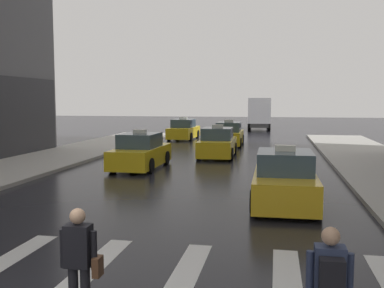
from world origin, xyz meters
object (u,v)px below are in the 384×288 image
object	(u,v)px
taxi_lead	(285,180)
taxi_second	(141,153)
pedestrian_with_handbag	(80,259)
taxi_third	(218,144)
pedestrian_with_backpack	(330,284)
taxi_fourth	(229,135)
box_truck	(259,113)
taxi_fifth	(184,130)

from	to	relation	value
taxi_lead	taxi_second	world-z (taller)	same
taxi_second	pedestrian_with_handbag	world-z (taller)	taxi_second
taxi_third	pedestrian_with_backpack	world-z (taller)	taxi_third
taxi_second	taxi_fourth	size ratio (longest dim) A/B	1.00
taxi_third	taxi_fourth	size ratio (longest dim) A/B	1.00
taxi_third	pedestrian_with_backpack	xyz separation A→B (m)	(3.83, -19.29, 0.25)
taxi_second	box_truck	world-z (taller)	box_truck
taxi_third	taxi_fifth	world-z (taller)	same
taxi_third	pedestrian_with_handbag	bearing A→B (deg)	-88.47
taxi_second	taxi_third	size ratio (longest dim) A/B	1.00
pedestrian_with_backpack	taxi_third	bearing A→B (deg)	101.22
taxi_second	taxi_fifth	xyz separation A→B (m)	(-1.15, 15.40, 0.00)
box_truck	pedestrian_with_handbag	xyz separation A→B (m)	(-0.92, -41.72, -0.92)
pedestrian_with_handbag	taxi_fourth	bearing A→B (deg)	91.24
taxi_fourth	box_truck	size ratio (longest dim) A/B	0.60
taxi_fifth	pedestrian_with_handbag	size ratio (longest dim) A/B	2.78
pedestrian_with_handbag	taxi_third	bearing A→B (deg)	91.53
taxi_second	taxi_third	bearing A→B (deg)	58.41
taxi_third	pedestrian_with_handbag	size ratio (longest dim) A/B	2.77
taxi_third	pedestrian_with_handbag	world-z (taller)	taxi_third
taxi_second	taxi_third	distance (m)	5.66
pedestrian_with_backpack	pedestrian_with_handbag	distance (m)	3.34
taxi_fourth	box_truck	distance (m)	16.50
taxi_third	pedestrian_with_backpack	bearing A→B (deg)	-78.78
pedestrian_with_backpack	taxi_fifth	bearing A→B (deg)	104.90
taxi_lead	pedestrian_with_backpack	distance (m)	8.34
taxi_second	box_truck	size ratio (longest dim) A/B	0.60
taxi_third	taxi_second	bearing A→B (deg)	-121.59
taxi_fourth	box_truck	xyz separation A→B (m)	(1.46, 16.39, 1.13)
box_truck	taxi_third	bearing A→B (deg)	-93.57
box_truck	pedestrian_with_handbag	size ratio (longest dim) A/B	4.62
taxi_fourth	pedestrian_with_handbag	distance (m)	25.34
taxi_fourth	pedestrian_with_handbag	world-z (taller)	taxi_fourth
taxi_fifth	pedestrian_with_handbag	bearing A→B (deg)	-81.10
taxi_fourth	pedestrian_with_backpack	world-z (taller)	taxi_fourth
taxi_fourth	taxi_fifth	size ratio (longest dim) A/B	1.00
taxi_second	taxi_fourth	distance (m)	11.58
taxi_lead	taxi_second	size ratio (longest dim) A/B	1.00
taxi_lead	taxi_fourth	size ratio (longest dim) A/B	1.00
taxi_fourth	taxi_fifth	distance (m)	5.85
taxi_fourth	pedestrian_with_backpack	xyz separation A→B (m)	(3.87, -25.67, 0.25)
pedestrian_with_handbag	pedestrian_with_backpack	bearing A→B (deg)	-5.90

